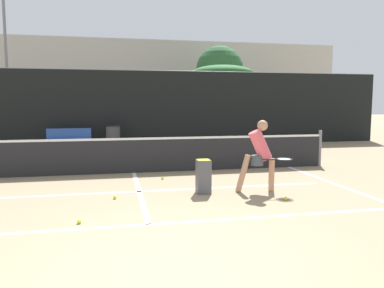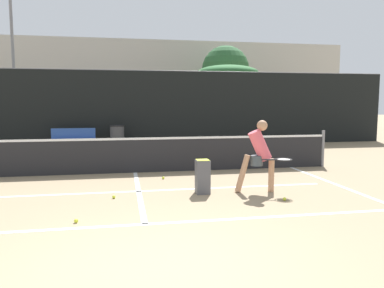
{
  "view_description": "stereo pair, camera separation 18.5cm",
  "coord_description": "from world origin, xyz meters",
  "px_view_note": "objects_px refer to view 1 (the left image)",
  "views": [
    {
      "loc": [
        -0.49,
        -3.93,
        1.87
      ],
      "look_at": [
        1.23,
        4.29,
        0.95
      ],
      "focal_mm": 35.0,
      "sensor_mm": 36.0,
      "label": 1
    },
    {
      "loc": [
        -0.31,
        -3.97,
        1.87
      ],
      "look_at": [
        1.23,
        4.29,
        0.95
      ],
      "focal_mm": 35.0,
      "sensor_mm": 36.0,
      "label": 2
    }
  ],
  "objects_px": {
    "ball_hopper": "(203,176)",
    "trash_bin": "(113,137)",
    "courtside_bench": "(69,138)",
    "player_practicing": "(260,152)",
    "parked_car": "(29,128)"
  },
  "relations": [
    {
      "from": "parked_car",
      "to": "ball_hopper",
      "type": "bearing_deg",
      "value": -65.05
    },
    {
      "from": "player_practicing",
      "to": "trash_bin",
      "type": "xyz_separation_m",
      "value": [
        -3.05,
        8.31,
        -0.36
      ]
    },
    {
      "from": "player_practicing",
      "to": "trash_bin",
      "type": "height_order",
      "value": "player_practicing"
    },
    {
      "from": "parked_car",
      "to": "trash_bin",
      "type": "bearing_deg",
      "value": -48.84
    },
    {
      "from": "player_practicing",
      "to": "courtside_bench",
      "type": "distance_m",
      "value": 9.5
    },
    {
      "from": "player_practicing",
      "to": "trash_bin",
      "type": "bearing_deg",
      "value": 115.72
    },
    {
      "from": "trash_bin",
      "to": "parked_car",
      "type": "distance_m",
      "value": 6.47
    },
    {
      "from": "ball_hopper",
      "to": "trash_bin",
      "type": "distance_m",
      "value": 8.45
    },
    {
      "from": "courtside_bench",
      "to": "trash_bin",
      "type": "xyz_separation_m",
      "value": [
        1.73,
        0.11,
        0.01
      ]
    },
    {
      "from": "ball_hopper",
      "to": "trash_bin",
      "type": "bearing_deg",
      "value": 102.6
    },
    {
      "from": "ball_hopper",
      "to": "trash_bin",
      "type": "xyz_separation_m",
      "value": [
        -1.84,
        8.24,
        0.11
      ]
    },
    {
      "from": "ball_hopper",
      "to": "courtside_bench",
      "type": "height_order",
      "value": "courtside_bench"
    },
    {
      "from": "ball_hopper",
      "to": "parked_car",
      "type": "bearing_deg",
      "value": 114.95
    },
    {
      "from": "courtside_bench",
      "to": "trash_bin",
      "type": "distance_m",
      "value": 1.74
    },
    {
      "from": "player_practicing",
      "to": "courtside_bench",
      "type": "height_order",
      "value": "player_practicing"
    }
  ]
}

